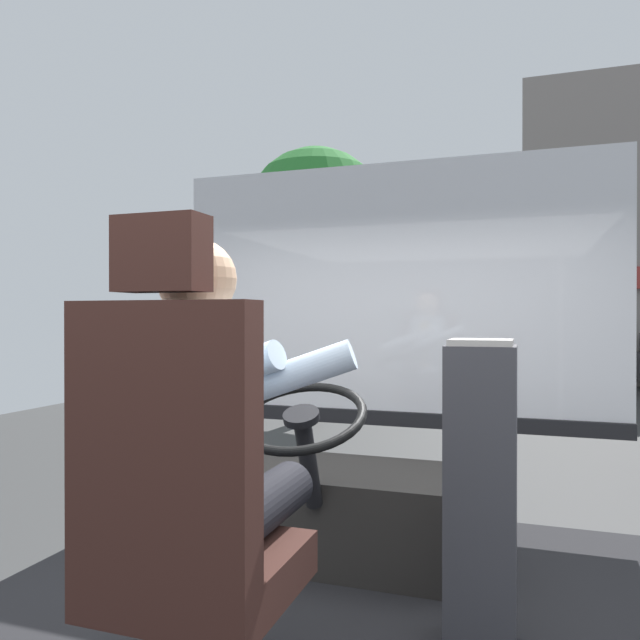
% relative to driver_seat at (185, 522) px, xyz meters
% --- Properties ---
extents(ground, '(18.00, 44.00, 0.06)m').
position_rel_driver_seat_xyz_m(ground, '(0.08, 9.19, -1.43)').
color(ground, '#383838').
extents(driver_seat, '(0.48, 0.48, 1.32)m').
position_rel_driver_seat_xyz_m(driver_seat, '(0.00, 0.00, 0.00)').
color(driver_seat, black).
rests_on(driver_seat, bus_floor).
extents(bus_driver, '(0.73, 0.59, 0.83)m').
position_rel_driver_seat_xyz_m(bus_driver, '(0.00, 0.12, 0.20)').
color(bus_driver, black).
rests_on(bus_driver, driver_seat).
extents(steering_console, '(1.10, 0.95, 0.81)m').
position_rel_driver_seat_xyz_m(steering_console, '(-0.00, 1.24, -0.34)').
color(steering_console, '#282623').
rests_on(steering_console, bus_floor).
extents(fare_box, '(0.22, 0.22, 1.01)m').
position_rel_driver_seat_xyz_m(fare_box, '(0.68, 0.70, -0.06)').
color(fare_box, '#333338').
rests_on(fare_box, bus_floor).
extents(windshield_panel, '(2.50, 0.08, 1.48)m').
position_rel_driver_seat_xyz_m(windshield_panel, '(0.08, 2.01, 0.48)').
color(windshield_panel, silver).
extents(street_tree, '(2.69, 2.69, 5.09)m').
position_rel_driver_seat_xyz_m(street_tree, '(-2.93, 9.39, 2.31)').
color(street_tree, '#4C3828').
rests_on(street_tree, ground).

